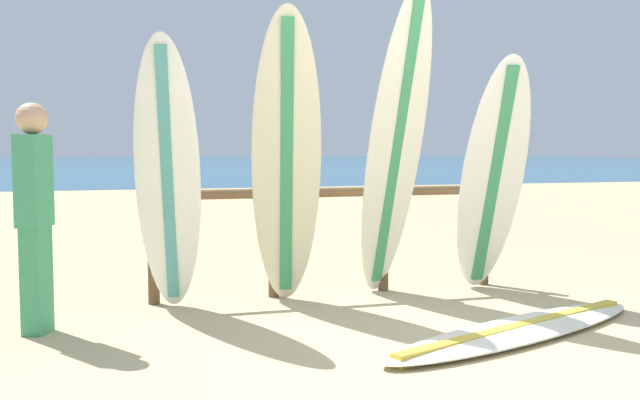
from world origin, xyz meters
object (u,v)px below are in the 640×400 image
at_px(surfboard_leaning_far_left, 168,178).
at_px(surfboard_leaning_center_left, 395,148).
at_px(beachgoer_standing, 34,208).
at_px(surfboard_leaning_center, 493,178).
at_px(surfboard_lying_on_sand, 520,330).
at_px(surfboard_leaning_left, 286,160).
at_px(surfboard_rack, 330,219).

bearing_deg(surfboard_leaning_far_left, surfboard_leaning_center_left, 0.10).
relative_size(surfboard_leaning_far_left, beachgoer_standing, 1.33).
height_order(surfboard_leaning_far_left, surfboard_leaning_center_left, surfboard_leaning_center_left).
xyz_separation_m(surfboard_leaning_center, surfboard_lying_on_sand, (-0.45, -1.18, -0.95)).
bearing_deg(surfboard_leaning_far_left, surfboard_leaning_center, -0.46).
distance_m(surfboard_leaning_center, beachgoer_standing, 3.53).
bearing_deg(surfboard_leaning_left, surfboard_leaning_far_left, -177.62).
bearing_deg(beachgoer_standing, surfboard_leaning_far_left, 17.63).
bearing_deg(surfboard_leaning_far_left, surfboard_rack, 16.85).
distance_m(surfboard_leaning_far_left, surfboard_leaning_center_left, 1.79).
height_order(surfboard_leaning_far_left, surfboard_leaning_left, surfboard_leaning_left).
distance_m(surfboard_lying_on_sand, beachgoer_standing, 3.30).
xyz_separation_m(surfboard_leaning_left, surfboard_leaning_center_left, (0.88, -0.03, 0.09)).
bearing_deg(surfboard_leaning_center, beachgoer_standing, -175.80).
bearing_deg(surfboard_lying_on_sand, surfboard_leaning_far_left, 151.30).
xyz_separation_m(surfboard_rack, surfboard_leaning_left, (-0.46, -0.37, 0.50)).
height_order(surfboard_leaning_center_left, surfboard_leaning_center, surfboard_leaning_center_left).
bearing_deg(beachgoer_standing, surfboard_leaning_center, 4.20).
relative_size(surfboard_rack, surfboard_leaning_center, 1.53).
distance_m(surfboard_leaning_far_left, surfboard_leaning_center, 2.64).
height_order(surfboard_leaning_center, beachgoer_standing, surfboard_leaning_center).
bearing_deg(surfboard_leaning_left, surfboard_leaning_center_left, -2.21).
height_order(surfboard_leaning_left, surfboard_leaning_center_left, surfboard_leaning_center_left).
xyz_separation_m(surfboard_leaning_far_left, surfboard_leaning_center, (2.64, -0.02, -0.03)).
bearing_deg(surfboard_lying_on_sand, surfboard_leaning_left, 136.26).
relative_size(surfboard_leaning_left, surfboard_lying_on_sand, 0.92).
bearing_deg(beachgoer_standing, surfboard_leaning_left, 10.12).
bearing_deg(surfboard_lying_on_sand, surfboard_leaning_center, 68.98).
relative_size(surfboard_leaning_far_left, surfboard_leaning_center, 1.03).
xyz_separation_m(surfboard_rack, beachgoer_standing, (-2.24, -0.69, 0.20)).
relative_size(surfboard_rack, beachgoer_standing, 1.97).
bearing_deg(surfboard_leaning_left, surfboard_leaning_center, -1.93).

